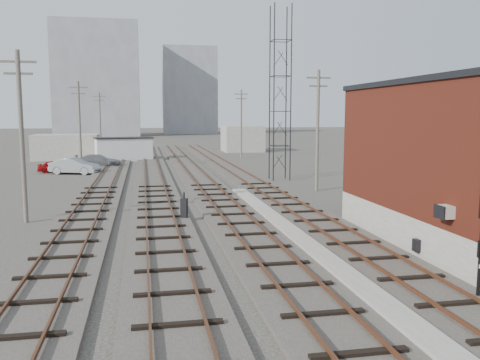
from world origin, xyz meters
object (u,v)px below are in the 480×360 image
object	(u,v)px
car_red	(57,166)
car_silver	(75,166)
switch_stand	(184,208)
site_trailer	(124,149)
car_grey	(98,161)

from	to	relation	value
car_red	car_silver	world-z (taller)	car_silver
switch_stand	car_silver	size ratio (longest dim) A/B	0.31
site_trailer	switch_stand	bearing A→B (deg)	-94.63
site_trailer	car_grey	world-z (taller)	site_trailer
car_silver	site_trailer	bearing A→B (deg)	2.15
car_silver	car_red	bearing A→B (deg)	67.14
site_trailer	car_grey	xyz separation A→B (m)	(-2.45, -7.79, -0.76)
site_trailer	car_grey	size ratio (longest dim) A/B	1.50
site_trailer	car_red	distance (m)	13.51
car_silver	car_grey	distance (m)	6.20
car_grey	car_red	bearing A→B (deg)	136.44
car_red	car_grey	distance (m)	5.59
switch_stand	car_grey	size ratio (longest dim) A/B	0.30
site_trailer	car_red	bearing A→B (deg)	-128.35
switch_stand	car_red	world-z (taller)	switch_stand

